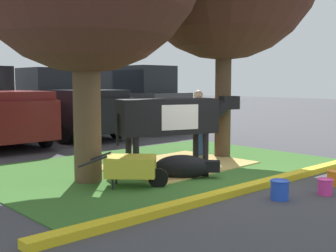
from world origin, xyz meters
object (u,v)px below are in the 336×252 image
at_px(calf_lying, 184,167).
at_px(bucket_blue, 280,189).
at_px(suv_dark_grey, 134,98).
at_px(person_handler, 198,121).
at_px(bucket_pink, 325,186).
at_px(cow_holstein, 172,117).
at_px(wheelbarrow, 132,167).
at_px(bucket_orange, 335,178).
at_px(pickup_truck_black, 62,105).

xyz_separation_m(calf_lying, bucket_blue, (0.07, -2.17, -0.07)).
bearing_deg(suv_dark_grey, person_handler, -113.33).
xyz_separation_m(person_handler, suv_dark_grey, (2.56, 5.94, 0.35)).
xyz_separation_m(person_handler, bucket_pink, (-1.20, -4.16, -0.78)).
distance_m(calf_lying, bucket_pink, 2.68).
relative_size(calf_lying, bucket_pink, 4.17).
relative_size(cow_holstein, bucket_blue, 9.42).
distance_m(cow_holstein, suv_dark_grey, 7.44).
bearing_deg(bucket_blue, wheelbarrow, 119.56).
distance_m(calf_lying, wheelbarrow, 1.23).
distance_m(wheelbarrow, bucket_blue, 2.62).
relative_size(person_handler, bucket_pink, 6.13).
distance_m(bucket_pink, suv_dark_grey, 10.84).
xyz_separation_m(cow_holstein, bucket_pink, (0.10, -3.75, -0.97)).
bearing_deg(bucket_orange, cow_holstein, 104.00).
distance_m(person_handler, wheelbarrow, 3.71).
xyz_separation_m(cow_holstein, pickup_truck_black, (0.85, 6.60, -0.01)).
relative_size(bucket_pink, bucket_orange, 0.89).
bearing_deg(bucket_pink, suv_dark_grey, 69.56).
bearing_deg(bucket_blue, person_handler, 61.79).
height_order(person_handler, bucket_blue, person_handler).
bearing_deg(pickup_truck_black, suv_dark_grey, -4.73).
relative_size(wheelbarrow, pickup_truck_black, 0.25).
xyz_separation_m(wheelbarrow, bucket_blue, (1.29, -2.27, -0.22)).
relative_size(calf_lying, person_handler, 0.68).
xyz_separation_m(bucket_pink, suv_dark_grey, (3.77, 10.10, 1.12)).
bearing_deg(bucket_blue, calf_lying, 91.77).
xyz_separation_m(cow_holstein, suv_dark_grey, (3.87, 6.35, 0.15)).
relative_size(cow_holstein, bucket_orange, 9.74).
xyz_separation_m(cow_holstein, wheelbarrow, (-2.03, -1.13, -0.73)).
bearing_deg(bucket_pink, calf_lying, 109.83).
height_order(cow_holstein, bucket_pink, cow_holstein).
relative_size(bucket_pink, pickup_truck_black, 0.05).
distance_m(pickup_truck_black, suv_dark_grey, 3.03).
relative_size(bucket_pink, suv_dark_grey, 0.06).
xyz_separation_m(cow_holstein, person_handler, (1.30, 0.41, -0.20)).
relative_size(cow_holstein, calf_lying, 2.62).
distance_m(wheelbarrow, suv_dark_grey, 9.56).
bearing_deg(person_handler, pickup_truck_black, 94.18).
distance_m(calf_lying, bucket_orange, 2.85).
bearing_deg(person_handler, wheelbarrow, -155.23).
height_order(calf_lying, wheelbarrow, wheelbarrow).
relative_size(bucket_blue, pickup_truck_black, 0.06).
bearing_deg(cow_holstein, bucket_orange, -76.00).
bearing_deg(pickup_truck_black, bucket_orange, -89.83).
bearing_deg(calf_lying, cow_holstein, 56.69).
relative_size(bucket_orange, suv_dark_grey, 0.07).
bearing_deg(calf_lying, bucket_blue, -88.23).
xyz_separation_m(calf_lying, person_handler, (2.11, 1.64, 0.68)).
height_order(calf_lying, person_handler, person_handler).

